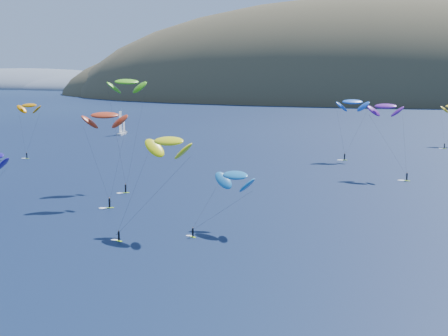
% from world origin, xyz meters
% --- Properties ---
extents(island, '(730.00, 300.00, 210.00)m').
position_xyz_m(island, '(39.40, 562.36, -10.74)').
color(island, '#3D3526').
rests_on(island, ground).
extents(headland, '(460.00, 250.00, 60.00)m').
position_xyz_m(headland, '(-445.26, 750.08, -3.36)').
color(headland, slate).
rests_on(headland, ground).
extents(sailboat, '(9.28, 8.03, 11.50)m').
position_xyz_m(sailboat, '(-70.41, 206.82, 0.95)').
color(sailboat, silver).
rests_on(sailboat, ground).
extents(kitesurfer_1, '(8.81, 8.49, 18.84)m').
position_xyz_m(kitesurfer_1, '(-71.62, 139.90, 16.43)').
color(kitesurfer_1, '#B4FE1C').
rests_on(kitesurfer_1, ground).
extents(kitesurfer_2, '(11.59, 14.21, 18.68)m').
position_xyz_m(kitesurfer_2, '(4.42, 64.89, 15.89)').
color(kitesurfer_2, '#B4FE1C').
rests_on(kitesurfer_2, ground).
extents(kitesurfer_3, '(9.83, 15.32, 27.76)m').
position_xyz_m(kitesurfer_3, '(-20.35, 102.64, 25.15)').
color(kitesurfer_3, '#B4FE1C').
rests_on(kitesurfer_3, ground).
extents(kitesurfer_4, '(10.78, 7.72, 20.74)m').
position_xyz_m(kitesurfer_4, '(29.34, 161.18, 17.95)').
color(kitesurfer_4, '#B4FE1C').
rests_on(kitesurfer_4, ground).
extents(kitesurfer_5, '(10.97, 12.50, 12.22)m').
position_xyz_m(kitesurfer_5, '(15.56, 68.59, 9.70)').
color(kitesurfer_5, '#B4FE1C').
rests_on(kitesurfer_5, ground).
extents(kitesurfer_6, '(11.65, 9.45, 21.03)m').
position_xyz_m(kitesurfer_6, '(39.92, 132.16, 18.50)').
color(kitesurfer_6, '#B4FE1C').
rests_on(kitesurfer_6, ground).
extents(kitesurfer_9, '(9.97, 10.70, 21.20)m').
position_xyz_m(kitesurfer_9, '(-16.79, 83.16, 18.61)').
color(kitesurfer_9, '#B4FE1C').
rests_on(kitesurfer_9, ground).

